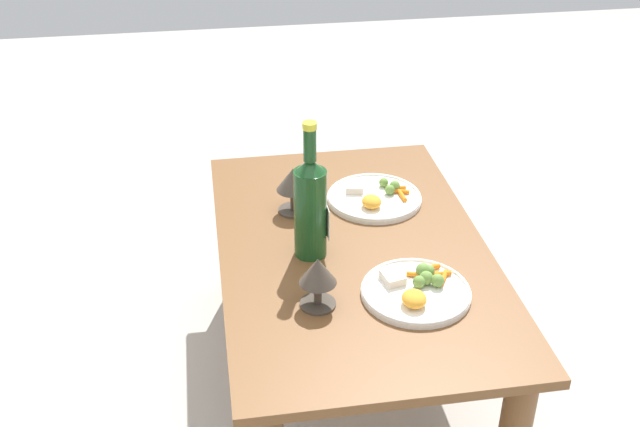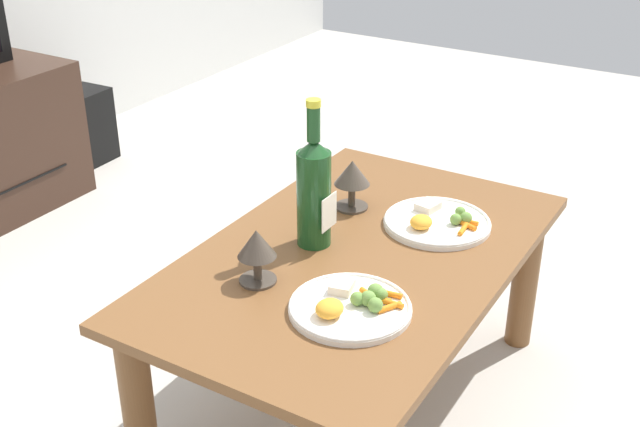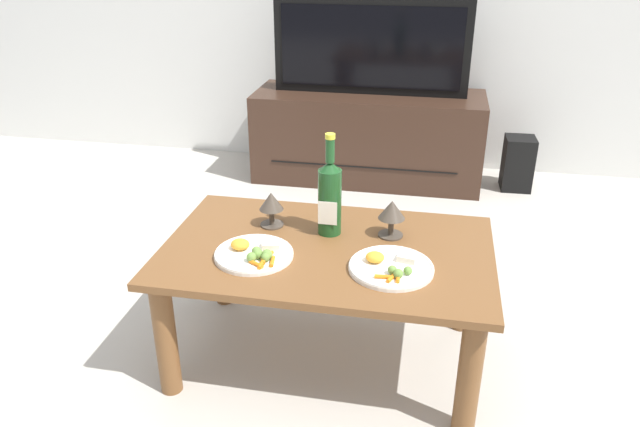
{
  "view_description": "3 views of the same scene",
  "coord_description": "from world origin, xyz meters",
  "px_view_note": "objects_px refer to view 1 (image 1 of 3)",
  "views": [
    {
      "loc": [
        -1.57,
        0.33,
        1.5
      ],
      "look_at": [
        0.01,
        0.08,
        0.53
      ],
      "focal_mm": 43.27,
      "sensor_mm": 36.0,
      "label": 1
    },
    {
      "loc": [
        -1.42,
        -0.75,
        1.35
      ],
      "look_at": [
        -0.03,
        0.08,
        0.53
      ],
      "focal_mm": 45.36,
      "sensor_mm": 36.0,
      "label": 2
    },
    {
      "loc": [
        0.31,
        -1.71,
        1.38
      ],
      "look_at": [
        -0.03,
        0.05,
        0.53
      ],
      "focal_mm": 34.13,
      "sensor_mm": 36.0,
      "label": 3
    }
  ],
  "objects_px": {
    "wine_bottle": "(310,204)",
    "dinner_plate_right": "(374,197)",
    "goblet_left": "(318,274)",
    "dining_table": "(352,273)",
    "goblet_right": "(293,182)",
    "dinner_plate_left": "(416,290)"
  },
  "relations": [
    {
      "from": "wine_bottle",
      "to": "dinner_plate_right",
      "type": "height_order",
      "value": "wine_bottle"
    },
    {
      "from": "goblet_left",
      "to": "dinner_plate_right",
      "type": "xyz_separation_m",
      "value": [
        0.43,
        -0.23,
        -0.07
      ]
    },
    {
      "from": "dining_table",
      "to": "goblet_right",
      "type": "height_order",
      "value": "goblet_right"
    },
    {
      "from": "dining_table",
      "to": "dinner_plate_right",
      "type": "relative_size",
      "value": 4.11
    },
    {
      "from": "goblet_right",
      "to": "dinner_plate_left",
      "type": "xyz_separation_m",
      "value": [
        -0.41,
        -0.23,
        -0.08
      ]
    },
    {
      "from": "goblet_left",
      "to": "goblet_right",
      "type": "relative_size",
      "value": 0.96
    },
    {
      "from": "wine_bottle",
      "to": "dinner_plate_left",
      "type": "height_order",
      "value": "wine_bottle"
    },
    {
      "from": "goblet_left",
      "to": "goblet_right",
      "type": "height_order",
      "value": "goblet_right"
    },
    {
      "from": "goblet_left",
      "to": "dinner_plate_right",
      "type": "height_order",
      "value": "goblet_left"
    },
    {
      "from": "dining_table",
      "to": "wine_bottle",
      "type": "bearing_deg",
      "value": 96.02
    },
    {
      "from": "dining_table",
      "to": "dinner_plate_left",
      "type": "height_order",
      "value": "dinner_plate_left"
    },
    {
      "from": "goblet_left",
      "to": "dinner_plate_right",
      "type": "distance_m",
      "value": 0.49
    },
    {
      "from": "wine_bottle",
      "to": "goblet_left",
      "type": "bearing_deg",
      "value": 175.89
    },
    {
      "from": "dining_table",
      "to": "goblet_right",
      "type": "relative_size",
      "value": 8.26
    },
    {
      "from": "goblet_left",
      "to": "dinner_plate_left",
      "type": "height_order",
      "value": "goblet_left"
    },
    {
      "from": "wine_bottle",
      "to": "dinner_plate_right",
      "type": "xyz_separation_m",
      "value": [
        0.23,
        -0.21,
        -0.13
      ]
    },
    {
      "from": "wine_bottle",
      "to": "goblet_left",
      "type": "xyz_separation_m",
      "value": [
        -0.21,
        0.01,
        -0.06
      ]
    },
    {
      "from": "goblet_left",
      "to": "wine_bottle",
      "type": "bearing_deg",
      "value": -4.11
    },
    {
      "from": "goblet_left",
      "to": "dinner_plate_left",
      "type": "xyz_separation_m",
      "value": [
        0.0,
        -0.23,
        -0.07
      ]
    },
    {
      "from": "dining_table",
      "to": "dinner_plate_left",
      "type": "relative_size",
      "value": 4.26
    },
    {
      "from": "dining_table",
      "to": "dinner_plate_left",
      "type": "xyz_separation_m",
      "value": [
        -0.21,
        -0.1,
        0.09
      ]
    },
    {
      "from": "dinner_plate_right",
      "to": "wine_bottle",
      "type": "bearing_deg",
      "value": 137.18
    }
  ]
}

